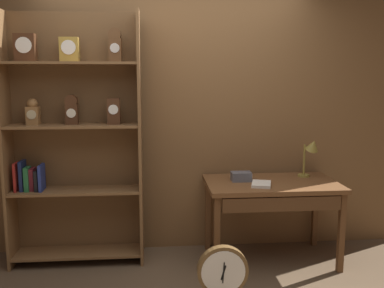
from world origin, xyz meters
name	(u,v)px	position (x,y,z in m)	size (l,w,h in m)	color
back_wood_panel	(174,117)	(0.00, 1.35, 1.30)	(4.80, 0.05, 2.60)	brown
bookshelf	(72,138)	(-0.92, 1.08, 1.14)	(1.18, 0.32, 2.25)	brown
workbench	(272,192)	(0.86, 0.90, 0.66)	(1.18, 0.71, 0.74)	brown
desk_lamp	(311,151)	(1.27, 1.06, 1.00)	(0.19, 0.19, 0.38)	olive
toolbox_small	(241,176)	(0.59, 0.98, 0.78)	(0.18, 0.12, 0.08)	#595960
open_repair_manual	(261,184)	(0.73, 0.80, 0.76)	(0.16, 0.22, 0.03)	silver
round_clock_large	(223,273)	(0.31, 0.25, 0.22)	(0.39, 0.11, 0.43)	brown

